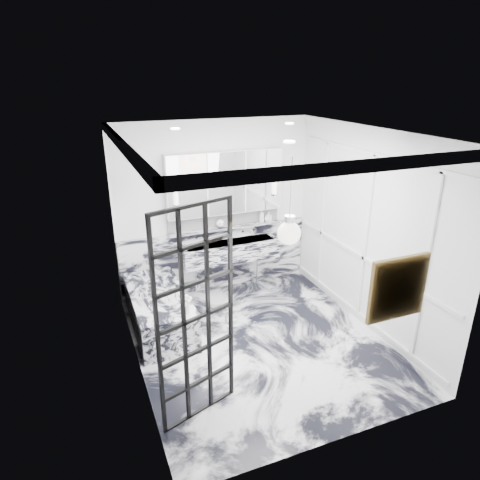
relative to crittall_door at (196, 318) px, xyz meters
name	(u,v)px	position (x,y,z in m)	size (l,w,h in m)	color
floor	(260,343)	(1.12, 0.91, -1.16)	(3.60, 3.60, 0.00)	silver
ceiling	(264,133)	(1.12, 0.91, 1.64)	(3.60, 3.60, 0.00)	white
wall_back	(215,208)	(1.12, 2.71, 0.24)	(3.60, 3.60, 0.00)	white
wall_front	(347,320)	(1.12, -0.89, 0.24)	(3.60, 3.60, 0.00)	white
wall_left	(131,268)	(-0.48, 0.91, 0.24)	(3.60, 3.60, 0.00)	white
wall_right	(368,231)	(2.72, 0.91, 0.24)	(3.60, 3.60, 0.00)	white
marble_clad_back	(217,259)	(1.12, 2.68, -0.64)	(3.18, 0.05, 1.05)	silver
marble_clad_left	(133,273)	(-0.46, 0.91, 0.18)	(0.02, 3.56, 2.68)	silver
panel_molding	(366,238)	(2.70, 0.91, 0.14)	(0.03, 3.40, 2.30)	white
soap_bottle_a	(262,216)	(1.91, 2.62, 0.04)	(0.09, 0.09, 0.23)	#8C5919
soap_bottle_b	(269,217)	(2.04, 2.62, 0.01)	(0.08, 0.08, 0.17)	#4C4C51
soap_bottle_c	(267,218)	(2.01, 2.62, 0.00)	(0.11, 0.11, 0.13)	silver
face_pot	(220,223)	(1.17, 2.62, 0.00)	(0.13, 0.13, 0.13)	white
amber_bottle	(232,223)	(1.37, 2.62, -0.02)	(0.04, 0.04, 0.10)	#8C5919
flower_vase	(187,309)	(0.19, 1.14, -0.55)	(0.08, 0.08, 0.12)	silver
crittall_door	(196,318)	(0.00, 0.00, 0.00)	(0.88, 0.04, 2.32)	black
artwork	(398,288)	(1.69, -0.85, 0.42)	(0.52, 0.05, 0.52)	#D35815
pendant_light	(289,233)	(0.84, -0.28, 0.88)	(0.22, 0.22, 0.22)	white
trough_sink	(230,251)	(1.27, 2.46, -0.43)	(1.60, 0.45, 0.30)	silver
ledge	(226,228)	(1.27, 2.63, -0.09)	(1.90, 0.14, 0.04)	silver
subway_tile	(224,219)	(1.27, 2.69, 0.04)	(1.90, 0.03, 0.23)	white
mirror_cabinet	(225,183)	(1.27, 2.63, 0.66)	(1.90, 0.16, 1.00)	white
sconce_left	(176,192)	(0.45, 2.54, 0.62)	(0.07, 0.07, 0.40)	white
sconce_right	(275,182)	(2.09, 2.54, 0.62)	(0.07, 0.07, 0.40)	white
bathtub	(159,310)	(-0.05, 1.80, -0.89)	(0.75, 1.65, 0.55)	silver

